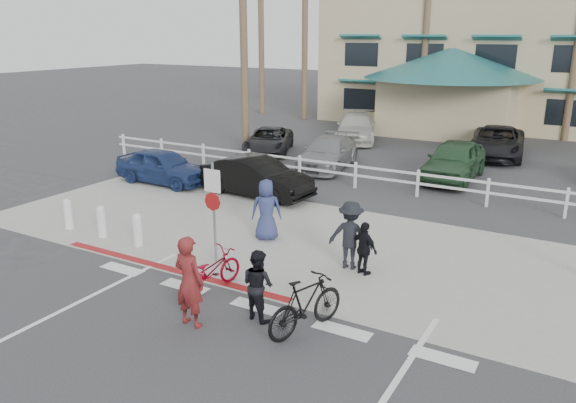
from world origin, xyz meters
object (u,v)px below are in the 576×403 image
Objects in this scene: car_white_sedan at (257,177)px; car_red_compact at (163,166)px; bike_red at (210,271)px; sign_post at (214,208)px; bike_black at (306,305)px.

car_white_sedan is 1.07× the size of car_red_compact.
sign_post is at bearing -46.12° from bike_red.
sign_post is at bearing -128.28° from car_red_compact.
car_red_compact is at bearing -16.90° from bike_black.
car_red_compact is (-10.14, 7.22, 0.09)m from bike_black.
sign_post is 8.37m from car_red_compact.
bike_red is at bearing -149.21° from car_white_sedan.
car_red_compact is at bearing 140.89° from sign_post.
car_white_sedan reaches higher than bike_black.
car_red_compact reaches higher than bike_black.
sign_post is 0.68× the size of car_white_sedan.
bike_red is at bearing 7.26° from bike_black.
bike_red is 7.72m from car_white_sedan.
car_red_compact reaches higher than bike_red.
bike_black is (3.68, -1.96, -0.87)m from sign_post.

